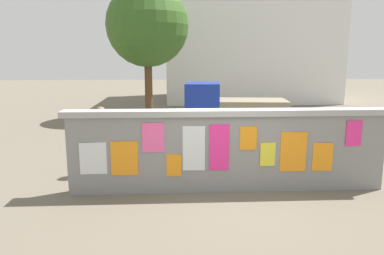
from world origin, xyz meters
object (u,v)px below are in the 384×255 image
object	(u,v)px
bicycle_near	(303,147)
tree_roadside	(147,26)
motorcycle	(160,142)
person_walking	(102,133)
auto_rickshaw_truck	(230,109)

from	to	relation	value
bicycle_near	tree_roadside	size ratio (longest dim) A/B	0.28
motorcycle	person_walking	bearing A→B (deg)	-137.01
auto_rickshaw_truck	person_walking	bearing A→B (deg)	-130.12
auto_rickshaw_truck	person_walking	xyz separation A→B (m)	(-3.75, -4.45, 0.09)
person_walking	bicycle_near	bearing A→B (deg)	9.21
auto_rickshaw_truck	person_walking	size ratio (longest dim) A/B	2.30
person_walking	motorcycle	bearing A→B (deg)	42.99
auto_rickshaw_truck	bicycle_near	size ratio (longest dim) A/B	2.19
motorcycle	bicycle_near	xyz separation A→B (m)	(3.84, -0.41, -0.10)
person_walking	auto_rickshaw_truck	bearing A→B (deg)	49.88
auto_rickshaw_truck	person_walking	distance (m)	5.82
auto_rickshaw_truck	tree_roadside	size ratio (longest dim) A/B	0.62
motorcycle	tree_roadside	size ratio (longest dim) A/B	0.31
motorcycle	bicycle_near	distance (m)	3.87
bicycle_near	person_walking	size ratio (longest dim) A/B	1.05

